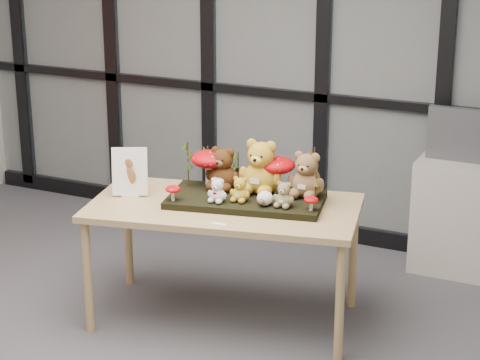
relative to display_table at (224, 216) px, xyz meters
The scene contains 24 objects.
room_shell 1.48m from the display_table, 112.42° to the right, with size 5.00×5.00×5.00m.
glass_partition 1.72m from the display_table, 105.34° to the left, with size 4.90×0.06×2.78m.
display_table is the anchor object (origin of this frame).
diorama_tray 0.15m from the display_table, 38.72° to the left, with size 0.88×0.44×0.04m, color black.
bear_pooh_yellow 0.37m from the display_table, 51.88° to the left, with size 0.27×0.24×0.35m, color gold, non-canonical shape.
bear_brown_medium 0.30m from the display_table, 117.95° to the left, with size 0.21×0.19×0.28m, color #41220D, non-canonical shape.
bear_tan_back 0.54m from the display_table, 29.66° to the left, with size 0.22×0.20×0.29m, color brown, non-canonical shape.
bear_small_yellow 0.21m from the display_table, ahead, with size 0.12×0.11×0.16m, color gold, non-canonical shape.
bear_white_bow 0.19m from the display_table, 95.90° to the right, with size 0.12×0.11×0.15m, color silver, non-canonical shape.
bear_beige_small 0.41m from the display_table, ahead, with size 0.12×0.11×0.16m, color olive, non-canonical shape.
plush_cream_hedgehog 0.30m from the display_table, ahead, with size 0.07×0.06×0.09m, color white, non-canonical shape.
mushroom_back_left 0.32m from the display_table, 137.72° to the left, with size 0.22×0.22×0.24m, color #A3050A, non-canonical shape.
mushroom_back_right 0.40m from the display_table, 46.13° to the left, with size 0.21×0.21×0.23m, color #A3050A, non-canonical shape.
mushroom_front_left 0.33m from the display_table, 147.41° to the right, with size 0.09×0.09×0.10m, color #A3050A, non-canonical shape.
mushroom_front_right 0.54m from the display_table, ahead, with size 0.08×0.08×0.09m, color #A3050A, non-canonical shape.
sprig_green_far_left 0.40m from the display_table, 158.72° to the left, with size 0.05×0.05×0.27m, color #1A320B, non-canonical shape.
sprig_green_mid_left 0.35m from the display_table, 137.17° to the left, with size 0.05×0.05×0.24m, color #1A320B, non-canonical shape.
sprig_dry_far_right 0.57m from the display_table, 29.52° to the left, with size 0.05×0.05×0.29m, color brown, non-canonical shape.
sprig_dry_mid_right 0.56m from the display_table, 16.39° to the left, with size 0.05×0.05×0.19m, color brown, non-canonical shape.
sprig_green_centre 0.31m from the display_table, 94.89° to the left, with size 0.05×0.05×0.21m, color #1A320B, non-canonical shape.
sign_holder 0.61m from the display_table, 169.64° to the right, with size 0.21×0.13×0.29m.
label_card 0.32m from the display_table, 68.97° to the right, with size 0.09×0.03×0.00m, color white.
cabinet 1.70m from the display_table, 49.35° to the left, with size 0.57×0.34×0.77m, color #ADA39A.
monitor 1.72m from the display_table, 49.76° to the left, with size 0.49×0.05×0.35m.
Camera 1 is at (2.49, -3.21, 2.40)m, focal length 65.00 mm.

